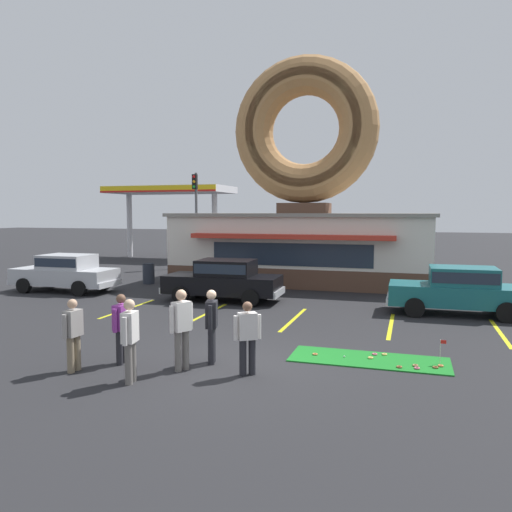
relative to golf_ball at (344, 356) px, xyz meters
name	(u,v)px	position (x,y,z in m)	size (l,w,h in m)	color
ground_plane	(237,364)	(-2.25, -1.17, -0.05)	(160.00, 160.00, 0.00)	#232326
donut_shop_building	(304,206)	(-3.65, 12.77, 3.69)	(12.30, 6.75, 10.96)	brown
putting_mat	(369,360)	(0.56, 0.04, -0.04)	(3.60, 1.33, 0.03)	#197523
mini_donut_near_left	(435,367)	(2.00, -0.22, 0.00)	(0.13, 0.13, 0.04)	brown
mini_donut_near_right	(415,365)	(1.58, -0.21, 0.00)	(0.13, 0.13, 0.04)	#A5724C
mini_donut_mid_left	(315,354)	(-0.69, 0.00, 0.00)	(0.13, 0.13, 0.04)	#D17F47
mini_donut_mid_centre	(417,368)	(1.61, -0.40, 0.00)	(0.13, 0.13, 0.04)	#D8667F
mini_donut_mid_right	(371,358)	(0.59, 0.09, 0.00)	(0.13, 0.13, 0.04)	#E5C666
mini_donut_far_left	(441,366)	(2.11, -0.06, 0.00)	(0.13, 0.13, 0.04)	#D17F47
mini_donut_far_centre	(375,354)	(0.66, 0.42, 0.00)	(0.13, 0.13, 0.04)	#D8667F
mini_donut_far_right	(384,354)	(0.89, 0.48, 0.00)	(0.13, 0.13, 0.04)	#E5C666
mini_donut_extra	(399,367)	(1.25, -0.42, 0.00)	(0.13, 0.13, 0.04)	brown
golf_ball	(344,356)	(0.00, 0.00, 0.00)	(0.04, 0.04, 0.04)	white
putting_flag_pin	(442,346)	(2.14, 0.16, 0.39)	(0.13, 0.01, 0.55)	silver
car_teal	(459,289)	(3.00, 6.20, 0.82)	(4.57, 2.00, 1.60)	#196066
car_silver	(65,271)	(-12.75, 6.39, 0.82)	(4.58, 2.02, 1.60)	#B2B5BA
car_black	(224,279)	(-5.40, 6.25, 0.82)	(4.61, 2.09, 1.60)	black
pedestrian_blue_sweater_man	(182,325)	(-3.25, -1.91, 0.94)	(0.39, 0.54, 1.76)	slate
pedestrian_hooded_kid	(73,332)	(-5.43, -2.66, 0.81)	(0.27, 0.59, 1.57)	#7F7056
pedestrian_leather_jacket_man	(130,337)	(-3.88, -2.94, 0.89)	(0.29, 0.59, 1.70)	slate
pedestrian_clipboard_woman	(122,325)	(-4.75, -1.88, 0.82)	(0.25, 0.60, 1.59)	#232328
pedestrian_beanie_man	(212,323)	(-2.83, -1.24, 0.88)	(0.33, 0.58, 1.68)	#232328
pedestrian_crossing_woman	(247,335)	(-1.80, -1.78, 0.81)	(0.51, 0.41, 1.56)	#232328
trash_bin	(149,273)	(-10.54, 9.59, 0.45)	(0.57, 0.57, 0.97)	#232833
traffic_light_pole	(196,207)	(-11.19, 16.61, 3.66)	(0.28, 0.47, 5.80)	#595B60
gas_station_canopy	(170,193)	(-15.68, 22.06, 4.81)	(9.00, 4.46, 5.30)	silver
parking_stripe_far_left	(129,308)	(-8.10, 3.83, -0.05)	(0.12, 3.60, 0.01)	yellow
parking_stripe_left	(207,314)	(-5.10, 3.83, -0.05)	(0.12, 3.60, 0.01)	yellow
parking_stripe_mid_left	(294,319)	(-2.10, 3.83, -0.05)	(0.12, 3.60, 0.01)	yellow
parking_stripe_centre	(391,326)	(0.90, 3.83, -0.05)	(0.12, 3.60, 0.01)	yellow
parking_stripe_mid_right	(500,333)	(3.90, 3.83, -0.05)	(0.12, 3.60, 0.01)	yellow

